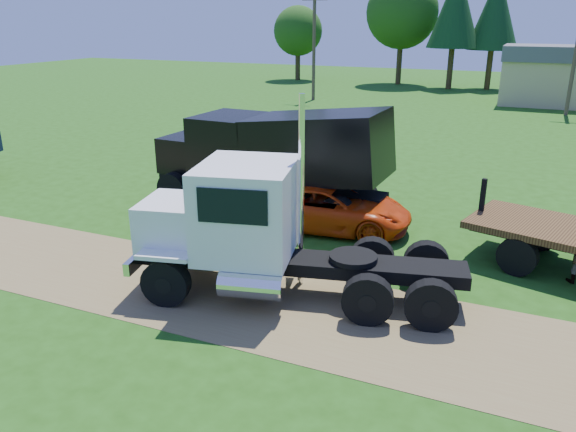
% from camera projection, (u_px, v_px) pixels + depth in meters
% --- Properties ---
extents(ground, '(140.00, 140.00, 0.00)m').
position_uv_depth(ground, '(331.00, 318.00, 13.45)').
color(ground, '#1E480F').
rests_on(ground, ground).
extents(dirt_track, '(120.00, 4.20, 0.01)m').
position_uv_depth(dirt_track, '(331.00, 318.00, 13.45)').
color(dirt_track, brown).
rests_on(dirt_track, ground).
extents(white_semi_tractor, '(8.60, 4.46, 5.08)m').
position_uv_depth(white_semi_tractor, '(251.00, 229.00, 14.26)').
color(white_semi_tractor, black).
rests_on(white_semi_tractor, ground).
extents(black_dump_truck, '(9.14, 3.10, 3.93)m').
position_uv_depth(black_dump_truck, '(276.00, 153.00, 20.34)').
color(black_dump_truck, black).
rests_on(black_dump_truck, ground).
extents(orange_pickup, '(5.76, 3.19, 1.52)m').
position_uv_depth(orange_pickup, '(329.00, 207.00, 18.91)').
color(orange_pickup, red).
rests_on(orange_pickup, ground).
extents(tan_shed, '(6.20, 5.40, 4.70)m').
position_uv_depth(tan_shed, '(542.00, 74.00, 45.68)').
color(tan_shed, tan).
rests_on(tan_shed, ground).
extents(tree_row, '(56.31, 12.51, 11.47)m').
position_uv_depth(tree_row, '(564.00, 18.00, 52.15)').
color(tree_row, '#342915').
rests_on(tree_row, ground).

